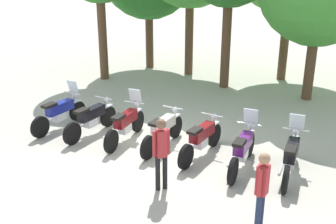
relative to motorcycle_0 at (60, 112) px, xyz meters
name	(u,v)px	position (x,y,z in m)	size (l,w,h in m)	color
ground_plane	(161,149)	(3.40, -0.21, -0.52)	(80.00, 80.00, 0.00)	#BCB7A8
motorcycle_0	(60,112)	(0.00, 0.00, 0.00)	(0.70, 2.18, 1.37)	black
motorcycle_1	(91,119)	(1.13, -0.06, -0.01)	(0.71, 2.18, 0.99)	black
motorcycle_2	(126,124)	(2.26, -0.08, 0.00)	(0.62, 2.19, 1.37)	black
motorcycle_3	(163,130)	(3.40, -0.08, -0.01)	(0.64, 2.19, 0.99)	black
motorcycle_4	(202,138)	(4.53, -0.21, -0.01)	(0.73, 2.17, 0.99)	black
motorcycle_5	(243,149)	(5.66, -0.47, 0.00)	(0.62, 2.19, 1.37)	black
motorcycle_6	(291,156)	(6.79, -0.42, 0.00)	(0.62, 2.19, 1.37)	black
person_0	(161,149)	(4.20, -2.11, 0.47)	(0.35, 0.33, 1.69)	black
person_1	(262,187)	(6.49, -2.77, 0.42)	(0.24, 0.41, 1.62)	#232D4C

